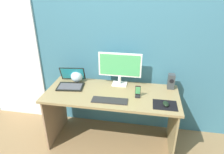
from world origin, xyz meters
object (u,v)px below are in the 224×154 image
(speaker_right, at_px, (171,81))
(keyboard_external, at_px, (110,100))
(fishbowl, at_px, (77,76))
(mouse, at_px, (166,104))
(laptop, at_px, (71,82))
(phone_in_dock, at_px, (138,93))
(monitor, at_px, (120,67))

(speaker_right, xyz_separation_m, keyboard_external, (-0.67, -0.41, -0.09))
(fishbowl, xyz_separation_m, mouse, (1.09, -0.38, -0.05))
(laptop, bearing_deg, keyboard_external, -27.23)
(speaker_right, height_order, mouse, speaker_right)
(speaker_right, bearing_deg, phone_in_dock, -144.51)
(speaker_right, relative_size, laptop, 0.53)
(speaker_right, bearing_deg, keyboard_external, -148.55)
(laptop, relative_size, keyboard_external, 0.89)
(laptop, height_order, fishbowl, laptop)
(monitor, height_order, fishbowl, monitor)
(fishbowl, height_order, mouse, fishbowl)
(keyboard_external, bearing_deg, mouse, -0.15)
(fishbowl, height_order, keyboard_external, fishbowl)
(speaker_right, distance_m, keyboard_external, 0.79)
(keyboard_external, height_order, mouse, mouse)
(monitor, relative_size, fishbowl, 3.42)
(fishbowl, distance_m, phone_in_dock, 0.83)
(keyboard_external, bearing_deg, fishbowl, 140.50)
(laptop, bearing_deg, monitor, 12.19)
(monitor, xyz_separation_m, keyboard_external, (-0.05, -0.40, -0.23))
(speaker_right, xyz_separation_m, laptop, (-1.20, -0.13, -0.05))
(monitor, distance_m, phone_in_dock, 0.40)
(laptop, bearing_deg, speaker_right, 6.33)
(monitor, height_order, mouse, monitor)
(speaker_right, distance_m, fishbowl, 1.17)
(speaker_right, relative_size, fishbowl, 1.21)
(laptop, bearing_deg, mouse, -13.11)
(monitor, xyz_separation_m, mouse, (0.54, -0.39, -0.21))
(laptop, distance_m, keyboard_external, 0.60)
(fishbowl, xyz_separation_m, keyboard_external, (0.50, -0.39, -0.07))
(monitor, relative_size, speaker_right, 2.82)
(monitor, relative_size, laptop, 1.50)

